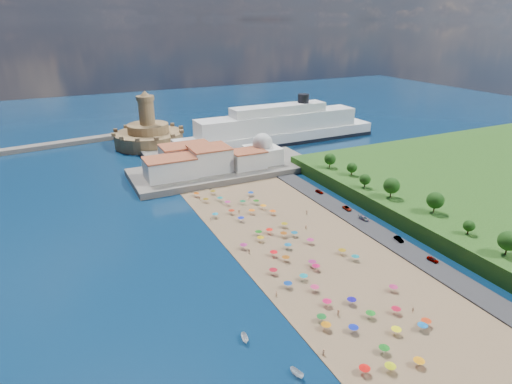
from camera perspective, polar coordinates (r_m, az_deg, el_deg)
ground at (r=147.30m, az=2.88°, el=-6.43°), size 700.00×700.00×0.00m
terrace at (r=211.41m, az=-4.25°, el=3.01°), size 90.00×36.00×3.00m
jetty at (r=237.16m, az=-12.40°, el=4.60°), size 18.00×70.00×2.40m
waterfront_buildings at (r=205.81m, az=-7.74°, el=4.21°), size 57.00×29.00×11.00m
domed_building at (r=215.21m, az=0.86°, el=5.51°), size 16.00×16.00×15.00m
fortress at (r=263.98m, az=-14.13°, el=7.44°), size 40.00×40.00×32.40m
cruise_ship at (r=261.82m, az=3.01°, el=8.34°), size 129.81×21.26×28.28m
beach_parasols at (r=137.64m, az=4.63°, el=-7.64°), size 30.68×114.97×2.20m
beachgoers at (r=146.20m, az=2.06°, el=-6.14°), size 37.66×97.23×1.86m
moored_boats at (r=101.82m, az=1.88°, el=-20.92°), size 7.69×18.48×1.46m
parked_cars at (r=164.63m, az=14.17°, el=-3.39°), size 2.44×66.38×1.36m
hillside_trees at (r=166.84m, az=19.91°, el=-0.37°), size 11.69×108.91×8.04m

